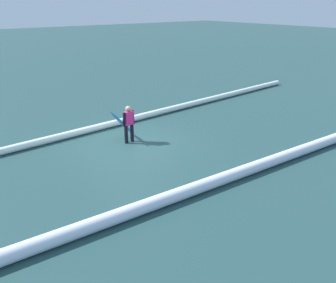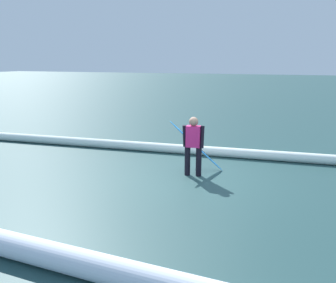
% 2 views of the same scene
% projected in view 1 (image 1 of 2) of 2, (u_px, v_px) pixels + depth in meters
% --- Properties ---
extents(ground_plane, '(133.37, 133.37, 0.00)m').
position_uv_depth(ground_plane, '(131.00, 143.00, 14.10)').
color(ground_plane, '#244545').
extents(surfer, '(0.52, 0.23, 1.45)m').
position_uv_depth(surfer, '(129.00, 122.00, 13.93)').
color(surfer, black).
rests_on(surfer, ground_plane).
extents(surfboard, '(1.38, 0.75, 1.33)m').
position_uv_depth(surfboard, '(123.00, 124.00, 14.26)').
color(surfboard, '#268CE5').
rests_on(surfboard, ground_plane).
extents(wave_crest_foreground, '(25.82, 2.21, 0.28)m').
position_uv_depth(wave_crest_foreground, '(110.00, 124.00, 15.84)').
color(wave_crest_foreground, white).
rests_on(wave_crest_foreground, ground_plane).
extents(wave_crest_midground, '(21.80, 1.19, 0.37)m').
position_uv_depth(wave_crest_midground, '(218.00, 180.00, 10.81)').
color(wave_crest_midground, white).
rests_on(wave_crest_midground, ground_plane).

